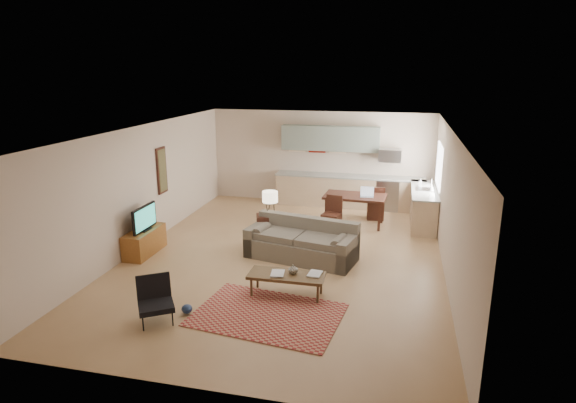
% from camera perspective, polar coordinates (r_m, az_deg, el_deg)
% --- Properties ---
extents(room, '(9.00, 9.00, 9.00)m').
position_cam_1_polar(room, '(9.90, -0.39, 0.66)').
color(room, '#A97F54').
rests_on(room, ground).
extents(kitchen_counter_back, '(4.26, 0.64, 0.92)m').
position_cam_1_polar(kitchen_counter_back, '(13.98, 7.23, 1.22)').
color(kitchen_counter_back, tan).
rests_on(kitchen_counter_back, ground).
extents(kitchen_counter_right, '(0.64, 2.26, 0.92)m').
position_cam_1_polar(kitchen_counter_right, '(12.79, 15.73, -0.61)').
color(kitchen_counter_right, tan).
rests_on(kitchen_counter_right, ground).
extents(kitchen_range, '(0.62, 0.62, 0.90)m').
position_cam_1_polar(kitchen_range, '(13.92, 11.73, 0.91)').
color(kitchen_range, '#A5A8AD').
rests_on(kitchen_range, ground).
extents(kitchen_microwave, '(0.62, 0.40, 0.35)m').
position_cam_1_polar(kitchen_microwave, '(13.71, 11.99, 5.38)').
color(kitchen_microwave, '#A5A8AD').
rests_on(kitchen_microwave, room).
extents(upper_cabinets, '(2.80, 0.34, 0.70)m').
position_cam_1_polar(upper_cabinets, '(13.91, 5.03, 7.47)').
color(upper_cabinets, gray).
rests_on(upper_cabinets, room).
extents(window_right, '(0.02, 1.40, 1.05)m').
position_cam_1_polar(window_right, '(12.56, 17.46, 4.08)').
color(window_right, white).
rests_on(window_right, room).
extents(wall_art_left, '(0.06, 0.42, 1.10)m').
position_cam_1_polar(wall_art_left, '(11.81, -14.70, 3.59)').
color(wall_art_left, brown).
rests_on(wall_art_left, room).
extents(triptych, '(1.70, 0.04, 0.50)m').
position_cam_1_polar(triptych, '(14.14, 3.48, 6.81)').
color(triptych, '#FDE0BE').
rests_on(triptych, room).
extents(rug, '(2.53, 1.91, 0.02)m').
position_cam_1_polar(rug, '(8.08, -2.45, -13.23)').
color(rug, maroon).
rests_on(rug, floor).
extents(sofa, '(2.55, 1.51, 0.83)m').
position_cam_1_polar(sofa, '(10.10, 1.56, -4.61)').
color(sofa, '#60574A').
rests_on(sofa, floor).
extents(coffee_table, '(1.36, 0.55, 0.41)m').
position_cam_1_polar(coffee_table, '(8.62, -0.18, -9.81)').
color(coffee_table, '#47331D').
rests_on(coffee_table, floor).
extents(book_a, '(0.32, 0.37, 0.03)m').
position_cam_1_polar(book_a, '(8.54, -2.03, -8.50)').
color(book_a, maroon).
rests_on(book_a, coffee_table).
extents(book_b, '(0.28, 0.35, 0.02)m').
position_cam_1_polar(book_b, '(8.56, 2.46, -8.47)').
color(book_b, navy).
rests_on(book_b, coffee_table).
extents(vase, '(0.24, 0.24, 0.18)m').
position_cam_1_polar(vase, '(8.53, 0.61, -7.98)').
color(vase, black).
rests_on(vase, coffee_table).
extents(armchair, '(0.86, 0.86, 0.71)m').
position_cam_1_polar(armchair, '(8.00, -15.43, -11.33)').
color(armchair, black).
rests_on(armchair, floor).
extents(tv_credenza, '(0.45, 1.17, 0.54)m').
position_cam_1_polar(tv_credenza, '(10.88, -16.65, -4.59)').
color(tv_credenza, brown).
rests_on(tv_credenza, floor).
extents(tv, '(0.09, 0.90, 0.54)m').
position_cam_1_polar(tv, '(10.70, -16.66, -1.90)').
color(tv, black).
rests_on(tv, tv_credenza).
extents(console_table, '(0.71, 0.58, 0.71)m').
position_cam_1_polar(console_table, '(10.90, -2.11, -3.41)').
color(console_table, black).
rests_on(console_table, floor).
extents(table_lamp, '(0.40, 0.40, 0.57)m').
position_cam_1_polar(table_lamp, '(10.71, -2.14, -0.17)').
color(table_lamp, beige).
rests_on(table_lamp, console_table).
extents(dining_table, '(1.59, 0.97, 0.78)m').
position_cam_1_polar(dining_table, '(12.41, 7.87, -1.00)').
color(dining_table, black).
rests_on(dining_table, floor).
extents(dining_chair_near, '(0.50, 0.52, 0.88)m').
position_cam_1_polar(dining_chair_near, '(11.84, 5.17, -1.48)').
color(dining_chair_near, black).
rests_on(dining_chair_near, floor).
extents(dining_chair_far, '(0.48, 0.50, 0.91)m').
position_cam_1_polar(dining_chair_far, '(12.97, 10.36, -0.07)').
color(dining_chair_far, black).
rests_on(dining_chair_far, floor).
extents(laptop, '(0.34, 0.26, 0.25)m').
position_cam_1_polar(laptop, '(12.15, 9.36, 1.09)').
color(laptop, '#A5A8AD').
rests_on(laptop, dining_table).
extents(soap_bottle, '(0.09, 0.09, 0.19)m').
position_cam_1_polar(soap_bottle, '(12.99, 15.41, 2.19)').
color(soap_bottle, '#FDE0BE').
rests_on(soap_bottle, kitchen_counter_right).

